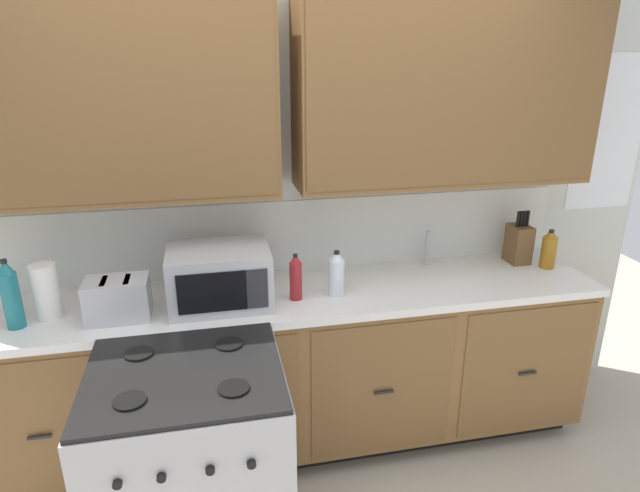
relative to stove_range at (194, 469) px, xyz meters
name	(u,v)px	position (x,y,z in m)	size (l,w,h in m)	color
ground_plane	(306,480)	(0.53, 0.33, -0.47)	(8.00, 8.00, 0.00)	#B2A893
wall_unit	(285,141)	(0.53, 0.83, 1.20)	(4.38, 0.40, 2.48)	silver
counter_run	(295,369)	(0.53, 0.63, 0.01)	(3.21, 0.64, 0.94)	black
stove_range	(194,469)	(0.00, 0.00, 0.00)	(0.76, 0.68, 0.95)	#B7B7BC
microwave	(220,276)	(0.17, 0.58, 0.61)	(0.48, 0.37, 0.28)	#B7B7BC
toaster	(118,299)	(-0.30, 0.52, 0.56)	(0.28, 0.18, 0.19)	#B7B7BC
knife_block	(519,243)	(1.87, 0.77, 0.58)	(0.11, 0.14, 0.31)	brown
sink_faucet	(427,248)	(1.34, 0.84, 0.57)	(0.02, 0.02, 0.20)	#B2B5BA
paper_towel_roll	(46,291)	(-0.61, 0.59, 0.60)	(0.12, 0.12, 0.26)	white
bottle_amber	(549,249)	(1.99, 0.66, 0.58)	(0.08, 0.08, 0.22)	#9E6619
bottle_red	(295,277)	(0.53, 0.55, 0.58)	(0.06, 0.06, 0.24)	maroon
bottle_clear	(336,274)	(0.74, 0.55, 0.58)	(0.08, 0.08, 0.24)	silver
bottle_teal	(11,295)	(-0.73, 0.52, 0.62)	(0.08, 0.08, 0.32)	#1E707A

